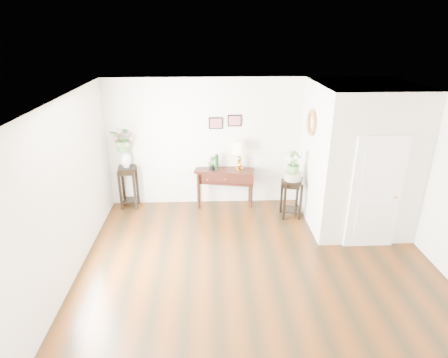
{
  "coord_description": "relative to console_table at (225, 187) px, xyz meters",
  "views": [
    {
      "loc": [
        -0.81,
        -5.05,
        3.8
      ],
      "look_at": [
        -0.54,
        1.3,
        1.16
      ],
      "focal_mm": 30.0,
      "sensor_mm": 36.0,
      "label": 1
    }
  ],
  "objects": [
    {
      "name": "ceiling",
      "position": [
        0.47,
        -2.57,
        2.37
      ],
      "size": [
        6.0,
        5.5,
        0.02
      ],
      "primitive_type": "cube",
      "color": "white",
      "rests_on": "ground"
    },
    {
      "name": "floor",
      "position": [
        0.47,
        -2.57,
        -0.43
      ],
      "size": [
        6.0,
        5.5,
        0.02
      ],
      "primitive_type": "cube",
      "color": "#542A0D",
      "rests_on": "ground"
    },
    {
      "name": "plant_stand_a",
      "position": [
        -2.12,
        0.0,
        0.04
      ],
      "size": [
        0.42,
        0.42,
        0.95
      ],
      "primitive_type": "cube",
      "rotation": [
        0.0,
        0.0,
        0.14
      ],
      "color": "black",
      "rests_on": "floor"
    },
    {
      "name": "partition",
      "position": [
        2.57,
        -0.79,
        0.97
      ],
      "size": [
        1.8,
        1.95,
        2.8
      ],
      "primitive_type": "cube",
      "color": "silver",
      "rests_on": "floor"
    },
    {
      "name": "porcelain_vase",
      "position": [
        -2.12,
        0.0,
        0.74
      ],
      "size": [
        0.28,
        0.28,
        0.4
      ],
      "primitive_type": null,
      "rotation": [
        0.0,
        0.0,
        -0.26
      ],
      "color": "silver",
      "rests_on": "plant_stand_a"
    },
    {
      "name": "wall_ornament",
      "position": [
        1.63,
        -0.67,
        1.62
      ],
      "size": [
        0.07,
        0.51,
        0.51
      ],
      "primitive_type": "torus",
      "rotation": [
        0.0,
        1.57,
        0.0
      ],
      "color": "#C5802B",
      "rests_on": "partition"
    },
    {
      "name": "door",
      "position": [
        2.57,
        -1.79,
        0.62
      ],
      "size": [
        0.9,
        0.05,
        2.1
      ],
      "primitive_type": "cube",
      "color": "white",
      "rests_on": "floor"
    },
    {
      "name": "art_print_left",
      "position": [
        -0.18,
        0.16,
        1.42
      ],
      "size": [
        0.3,
        0.02,
        0.25
      ],
      "primitive_type": "cube",
      "color": "black",
      "rests_on": "wall_back"
    },
    {
      "name": "console_table",
      "position": [
        0.0,
        0.0,
        0.0
      ],
      "size": [
        1.35,
        0.67,
        0.86
      ],
      "primitive_type": "cube",
      "rotation": [
        0.0,
        0.0,
        -0.19
      ],
      "color": "#421C14",
      "rests_on": "floor"
    },
    {
      "name": "narcissus",
      "position": [
        1.37,
        -0.59,
        0.77
      ],
      "size": [
        0.31,
        0.31,
        0.48
      ],
      "primitive_type": "imported",
      "rotation": [
        0.0,
        0.0,
        0.18
      ],
      "color": "#4D823F",
      "rests_on": "ceramic_bowl"
    },
    {
      "name": "wall_front",
      "position": [
        0.47,
        -5.32,
        0.97
      ],
      "size": [
        6.0,
        0.02,
        2.8
      ],
      "primitive_type": "cube",
      "color": "silver",
      "rests_on": "ground"
    },
    {
      "name": "wall_back",
      "position": [
        0.47,
        0.18,
        0.97
      ],
      "size": [
        6.0,
        0.02,
        2.8
      ],
      "primitive_type": "cube",
      "color": "silver",
      "rests_on": "ground"
    },
    {
      "name": "lily_arrangement",
      "position": [
        -2.12,
        0.0,
        1.2
      ],
      "size": [
        0.64,
        0.61,
        0.56
      ],
      "primitive_type": "imported",
      "rotation": [
        0.0,
        0.0,
        -0.42
      ],
      "color": "#4D823F",
      "rests_on": "porcelain_vase"
    },
    {
      "name": "art_print_right",
      "position": [
        0.22,
        0.16,
        1.47
      ],
      "size": [
        0.3,
        0.02,
        0.25
      ],
      "primitive_type": "cube",
      "color": "black",
      "rests_on": "wall_back"
    },
    {
      "name": "ceramic_bowl",
      "position": [
        1.37,
        -0.59,
        0.49
      ],
      "size": [
        0.38,
        0.38,
        0.16
      ],
      "primitive_type": "cylinder",
      "rotation": [
        0.0,
        0.0,
        0.07
      ],
      "color": "#B7B095",
      "rests_on": "plant_stand_b"
    },
    {
      "name": "table_lamp",
      "position": [
        0.32,
        0.0,
        0.78
      ],
      "size": [
        0.46,
        0.46,
        0.65
      ],
      "primitive_type": "cube",
      "rotation": [
        0.0,
        0.0,
        0.28
      ],
      "color": "gold",
      "rests_on": "console_table"
    },
    {
      "name": "plant_stand_b",
      "position": [
        1.37,
        -0.59,
        -0.01
      ],
      "size": [
        0.5,
        0.5,
        0.84
      ],
      "primitive_type": "cube",
      "rotation": [
        0.0,
        0.0,
        -0.31
      ],
      "color": "black",
      "rests_on": "floor"
    },
    {
      "name": "wall_left",
      "position": [
        -2.53,
        -2.57,
        0.97
      ],
      "size": [
        0.02,
        5.5,
        2.8
      ],
      "primitive_type": "cube",
      "color": "silver",
      "rests_on": "ground"
    },
    {
      "name": "potted_plant",
      "position": [
        -0.28,
        0.0,
        0.58
      ],
      "size": [
        0.18,
        0.15,
        0.3
      ],
      "primitive_type": "imported",
      "rotation": [
        0.0,
        0.0,
        -0.11
      ],
      "color": "#4D823F",
      "rests_on": "console_table"
    },
    {
      "name": "green_vase",
      "position": [
        -0.17,
        0.0,
        0.6
      ],
      "size": [
        0.09,
        0.09,
        0.34
      ],
      "primitive_type": "cylinder",
      "rotation": [
        0.0,
        0.0,
        -0.33
      ],
      "color": "black",
      "rests_on": "console_table"
    }
  ]
}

